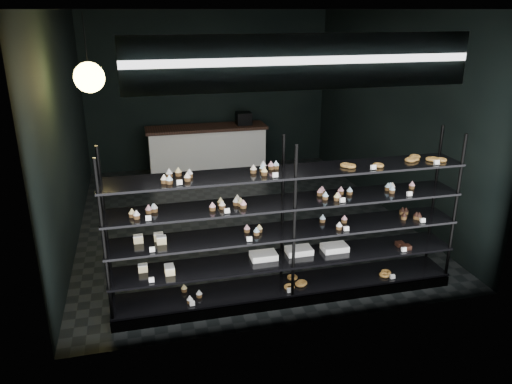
% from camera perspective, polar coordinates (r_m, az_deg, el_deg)
% --- Properties ---
extents(room, '(5.01, 6.01, 3.20)m').
position_cam_1_polar(room, '(7.67, -1.94, 8.11)').
color(room, black).
rests_on(room, ground).
extents(display_shelf, '(4.00, 0.50, 1.91)m').
position_cam_1_polar(display_shelf, '(5.74, 3.43, -6.49)').
color(display_shelf, black).
rests_on(display_shelf, room).
extents(signage, '(3.30, 0.05, 0.50)m').
position_cam_1_polar(signage, '(4.69, 5.65, 14.58)').
color(signage, '#0C1F3F').
rests_on(signage, room).
extents(pendant_lamp, '(0.35, 0.35, 0.91)m').
position_cam_1_polar(pendant_lamp, '(6.29, -18.52, 12.32)').
color(pendant_lamp, black).
rests_on(pendant_lamp, room).
extents(service_counter, '(2.42, 0.65, 1.23)m').
position_cam_1_polar(service_counter, '(10.29, -5.55, 4.89)').
color(service_counter, silver).
rests_on(service_counter, room).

